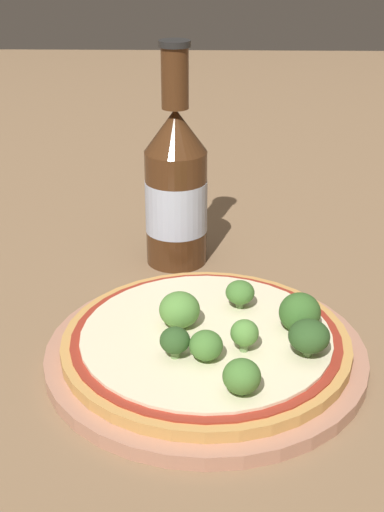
% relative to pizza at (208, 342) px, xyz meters
% --- Properties ---
extents(ground_plane, '(3.00, 3.00, 0.00)m').
position_rel_pizza_xyz_m(ground_plane, '(-0.00, 0.00, -0.02)').
color(ground_plane, '#846647').
extents(plate, '(0.27, 0.27, 0.01)m').
position_rel_pizza_xyz_m(plate, '(0.00, -0.00, -0.01)').
color(plate, tan).
rests_on(plate, ground_plane).
extents(pizza, '(0.24, 0.24, 0.01)m').
position_rel_pizza_xyz_m(pizza, '(0.00, 0.00, 0.00)').
color(pizza, tan).
rests_on(pizza, plate).
extents(broccoli_floret_0, '(0.03, 0.03, 0.03)m').
position_rel_pizza_xyz_m(broccoli_floret_0, '(-0.03, 0.01, 0.02)').
color(broccoli_floret_0, '#6B8E51').
rests_on(broccoli_floret_0, pizza).
extents(broccoli_floret_1, '(0.03, 0.03, 0.03)m').
position_rel_pizza_xyz_m(broccoli_floret_1, '(-0.00, -0.04, 0.02)').
color(broccoli_floret_1, '#6B8E51').
rests_on(broccoli_floret_1, pizza).
extents(broccoli_floret_2, '(0.03, 0.03, 0.03)m').
position_rel_pizza_xyz_m(broccoli_floret_2, '(0.02, -0.08, 0.02)').
color(broccoli_floret_2, '#6B8E51').
rests_on(broccoli_floret_2, pizza).
extents(broccoli_floret_3, '(0.02, 0.02, 0.03)m').
position_rel_pizza_xyz_m(broccoli_floret_3, '(0.03, -0.02, 0.02)').
color(broccoli_floret_3, '#6B8E51').
rests_on(broccoli_floret_3, pizza).
extents(broccoli_floret_4, '(0.03, 0.03, 0.03)m').
position_rel_pizza_xyz_m(broccoli_floret_4, '(0.07, 0.01, 0.02)').
color(broccoli_floret_4, '#6B8E51').
rests_on(broccoli_floret_4, pizza).
extents(broccoli_floret_5, '(0.03, 0.03, 0.03)m').
position_rel_pizza_xyz_m(broccoli_floret_5, '(0.08, -0.03, 0.02)').
color(broccoli_floret_5, '#6B8E51').
rests_on(broccoli_floret_5, pizza).
extents(broccoli_floret_6, '(0.02, 0.02, 0.03)m').
position_rel_pizza_xyz_m(broccoli_floret_6, '(-0.03, -0.03, 0.02)').
color(broccoli_floret_6, '#6B8E51').
rests_on(broccoli_floret_6, pizza).
extents(broccoli_floret_7, '(0.03, 0.03, 0.03)m').
position_rel_pizza_xyz_m(broccoli_floret_7, '(0.02, 0.05, 0.02)').
color(broccoli_floret_7, '#6B8E51').
rests_on(broccoli_floret_7, pizza).
extents(beer_bottle, '(0.06, 0.06, 0.23)m').
position_rel_pizza_xyz_m(beer_bottle, '(-0.04, 0.19, 0.07)').
color(beer_bottle, '#472814').
rests_on(beer_bottle, ground_plane).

